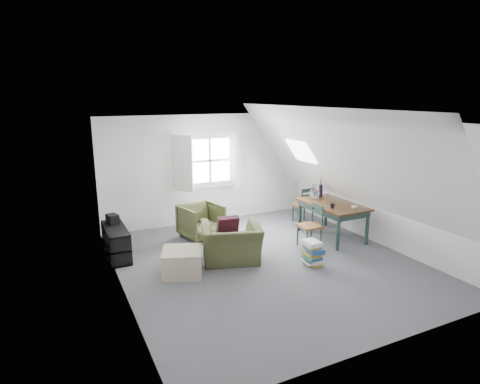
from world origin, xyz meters
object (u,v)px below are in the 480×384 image
armchair_near (231,260)px  ottoman (182,262)px  media_shelf (117,244)px  dining_chair_far (304,204)px  armchair_far (201,237)px  dining_table (332,208)px  dining_chair_near (311,225)px  magazine_stack (313,253)px

armchair_near → ottoman: bearing=26.9°
media_shelf → dining_chair_far: bearing=6.5°
armchair_far → media_shelf: (-1.77, -0.31, 0.25)m
ottoman → media_shelf: bearing=125.5°
armchair_far → ottoman: ottoman is taller
dining_table → media_shelf: 4.35m
armchair_far → dining_table: bearing=-38.5°
dining_table → dining_chair_far: 1.09m
dining_chair_near → ottoman: bearing=-66.0°
ottoman → dining_table: (3.38, 0.36, 0.43)m
dining_chair_near → armchair_near: bearing=-69.9°
dining_table → armchair_far: bearing=155.5°
armchair_far → dining_chair_near: size_ratio=0.93×
armchair_far → ottoman: bearing=-134.0°
magazine_stack → dining_chair_near: bearing=56.8°
ottoman → magazine_stack: size_ratio=1.46×
dining_chair_far → media_shelf: 4.28m
dining_chair_near → media_shelf: size_ratio=0.77×
ottoman → dining_chair_near: 2.68m
media_shelf → magazine_stack: media_shelf is taller
armchair_near → ottoman: ottoman is taller
dining_table → media_shelf: dining_table is taller
armchair_near → dining_chair_near: (1.70, -0.05, 0.44)m
ottoman → dining_table: bearing=6.1°
armchair_near → dining_chair_far: size_ratio=1.22×
magazine_stack → dining_chair_far: bearing=59.3°
dining_chair_far → dining_chair_near: size_ratio=1.01×
media_shelf → armchair_near: bearing=-26.4°
dining_chair_far → magazine_stack: dining_chair_far is taller
dining_chair_near → media_shelf: 3.71m
armchair_near → media_shelf: bearing=-12.1°
media_shelf → magazine_stack: size_ratio=2.53×
ottoman → armchair_far: bearing=59.3°
dining_table → ottoman: bearing=-173.2°
ottoman → dining_chair_far: size_ratio=0.75×
armchair_far → dining_table: size_ratio=0.54×
dining_chair_far → armchair_far: bearing=-13.3°
armchair_near → dining_table: size_ratio=0.71×
armchair_far → dining_chair_near: 2.31m
armchair_far → dining_chair_far: 2.54m
dining_chair_far → media_shelf: (-4.27, -0.22, -0.19)m
armchair_near → media_shelf: media_shelf is taller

